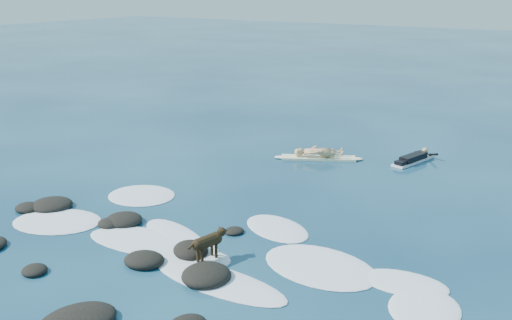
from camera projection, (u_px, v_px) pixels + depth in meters
The scene contains 6 objects.
ground at pixel (238, 243), 14.89m from camera, with size 160.00×160.00×0.00m, color #0A2642.
reef_rocks at pixel (212, 310), 11.66m from camera, with size 14.05×6.59×0.56m.
breaking_foam at pixel (212, 245), 14.75m from camera, with size 12.59×5.35×0.12m.
standing_surfer_rig at pixel (319, 140), 21.77m from camera, with size 3.16×1.88×1.94m.
paddling_surfer_rig at pixel (414, 158), 21.61m from camera, with size 1.28×2.43×0.42m.
dog at pixel (209, 241), 13.78m from camera, with size 0.50×1.24×0.80m.
Camera 1 is at (7.71, -11.20, 6.48)m, focal length 40.00 mm.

